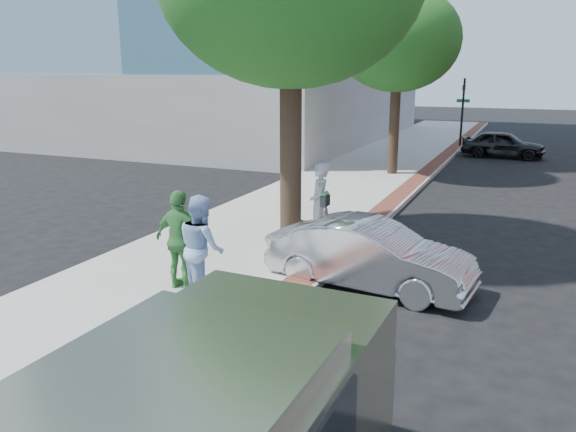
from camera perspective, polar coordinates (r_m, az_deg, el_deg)
The scene contains 13 objects.
ground at distance 12.02m, azimuth -0.73°, elevation -5.73°, with size 120.00×120.00×0.00m, color black.
sidewalk at distance 19.71m, azimuth 4.94°, elevation 2.49°, with size 5.00×60.00×0.15m, color #9E9991.
brick_strip at distance 19.12m, azimuth 11.20°, elevation 2.14°, with size 0.60×60.00×0.01m, color brown.
curb at distance 19.06m, azimuth 12.21°, elevation 1.81°, with size 0.10×60.00×0.15m, color gray.
office_base at distance 36.85m, azimuth -5.07°, elevation 11.09°, with size 18.20×22.20×4.00m, color gray.
signal_near at distance 32.54m, azimuth 17.33°, elevation 10.50°, with size 0.70×0.15×3.80m.
tree_far at distance 22.89m, azimuth 11.13°, elevation 17.10°, with size 4.80×4.80×7.14m.
parking_meter at distance 12.30m, azimuth 3.78°, elevation 0.59°, with size 0.12×0.32×1.47m.
person_gray at distance 13.29m, azimuth 3.22°, elevation 1.27°, with size 0.71×0.46×1.94m, color #B4B3B8.
person_officer at distance 10.15m, azimuth -8.76°, elevation -3.16°, with size 0.93×0.72×1.91m, color #8DAFDA.
person_green at distance 10.67m, azimuth -10.85°, elevation -2.43°, with size 1.11×0.46×1.90m, color #428E40.
sedan_silver at distance 11.13m, azimuth 8.30°, elevation -3.93°, with size 1.41×4.04×1.33m, color #B8BAC0.
bg_car at distance 29.85m, azimuth 21.01°, elevation 6.83°, with size 1.57×3.90×1.33m, color black.
Camera 1 is at (4.68, -10.26, 4.16)m, focal length 35.00 mm.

